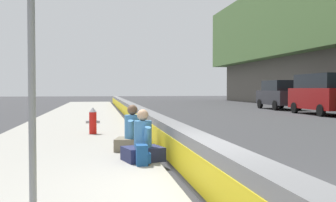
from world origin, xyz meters
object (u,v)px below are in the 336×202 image
(backpack, at_px, (142,155))
(parked_car_midline, at_px, (279,94))
(parked_car_fourth, at_px, (321,93))
(fire_hydrant, at_px, (93,120))
(seated_person_foreground, at_px, (143,145))
(route_sign_post, at_px, (32,41))
(seated_person_middle, at_px, (132,136))

(backpack, height_order, parked_car_midline, parked_car_midline)
(parked_car_fourth, bearing_deg, backpack, 139.34)
(fire_hydrant, bearing_deg, backpack, -169.55)
(parked_car_fourth, bearing_deg, seated_person_foreground, 138.58)
(fire_hydrant, xyz_separation_m, seated_person_foreground, (-5.12, -1.10, -0.11))
(parked_car_fourth, bearing_deg, fire_hydrant, 124.08)
(route_sign_post, bearing_deg, seated_person_foreground, -28.69)
(parked_car_midline, bearing_deg, backpack, 148.54)
(seated_person_foreground, xyz_separation_m, seated_person_middle, (1.39, 0.10, 0.01))
(seated_person_foreground, distance_m, seated_person_middle, 1.39)
(fire_hydrant, relative_size, parked_car_fourth, 0.17)
(fire_hydrant, bearing_deg, seated_person_foreground, -167.92)
(route_sign_post, bearing_deg, backpack, -31.88)
(fire_hydrant, relative_size, backpack, 2.20)
(route_sign_post, relative_size, parked_car_fourth, 0.70)
(route_sign_post, xyz_separation_m, fire_hydrant, (8.20, -0.59, -1.62))
(route_sign_post, xyz_separation_m, backpack, (2.61, -1.62, -1.88))
(fire_hydrant, relative_size, parked_car_midline, 0.18)
(seated_person_middle, relative_size, parked_car_fourth, 0.21)
(seated_person_middle, bearing_deg, route_sign_post, 160.44)
(parked_car_fourth, height_order, parked_car_midline, parked_car_fourth)
(fire_hydrant, relative_size, seated_person_foreground, 0.82)
(fire_hydrant, xyz_separation_m, parked_car_fourth, (9.42, -13.92, 0.77))
(backpack, bearing_deg, parked_car_midline, -31.46)
(route_sign_post, xyz_separation_m, parked_car_fourth, (17.62, -14.51, -0.86))
(backpack, relative_size, parked_car_midline, 0.08)
(seated_person_middle, distance_m, parked_car_midline, 23.66)
(seated_person_middle, relative_size, parked_car_midline, 0.23)
(fire_hydrant, bearing_deg, route_sign_post, 175.88)
(seated_person_foreground, distance_m, parked_car_fourth, 19.41)
(seated_person_foreground, xyz_separation_m, parked_car_midline, (21.02, -13.08, 0.71))
(parked_car_midline, bearing_deg, route_sign_post, 148.49)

